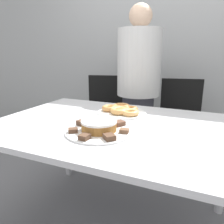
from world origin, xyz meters
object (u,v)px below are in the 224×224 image
Objects in this scene: person_standing at (138,89)px; office_chair_left at (104,119)px; frosted_cake at (99,125)px; office_chair_right at (180,129)px; plate_cake at (99,131)px; plate_donuts at (122,113)px.

office_chair_left is at bearing 164.79° from person_standing.
frosted_cake is at bearing -79.70° from office_chair_left.
office_chair_right is 4.77× the size of frosted_cake.
office_chair_left is at bearing 114.59° from plate_cake.
person_standing reaches higher than plate_donuts.
office_chair_right is at bearing 65.87° from plate_donuts.
frosted_cake is (0.02, -0.40, 0.03)m from plate_donuts.
office_chair_right reaches higher than frosted_cake.
person_standing is 1.02m from frosted_cake.
frosted_cake is (0.52, -1.13, 0.35)m from office_chair_left.
plate_donuts is at bearing -83.54° from person_standing.
office_chair_left is 2.51× the size of plate_cake.
plate_cake is at bearing -116.06° from office_chair_right.
frosted_cake is at bearing -66.37° from plate_cake.
plate_donuts is (-0.02, 0.40, 0.00)m from plate_cake.
office_chair_right is 1.21m from plate_cake.
office_chair_right is at bearing -14.24° from office_chair_left.
office_chair_left reaches higher than plate_donuts.
person_standing is 8.29× the size of frosted_cake.
plate_cake is 0.03m from frosted_cake.
plate_cake is 1.90× the size of frosted_cake.
office_chair_left reaches higher than plate_cake.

